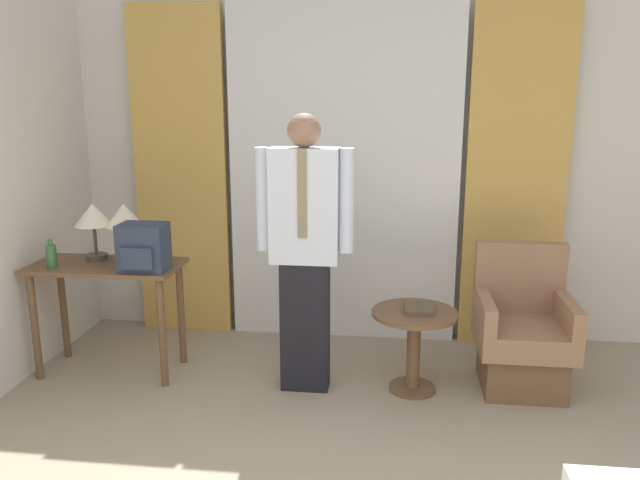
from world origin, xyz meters
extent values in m
cube|color=silver|center=(0.00, 3.21, 1.35)|extent=(10.00, 0.06, 2.70)
cube|color=white|center=(0.00, 3.08, 1.29)|extent=(1.76, 0.06, 2.58)
cube|color=gold|center=(-1.29, 3.08, 1.29)|extent=(0.74, 0.06, 2.58)
cube|color=gold|center=(1.29, 3.08, 1.29)|extent=(0.74, 0.06, 2.58)
cube|color=brown|center=(-1.55, 2.22, 0.77)|extent=(1.01, 0.50, 0.03)
cylinder|color=brown|center=(-2.00, 2.03, 0.38)|extent=(0.05, 0.05, 0.75)
cylinder|color=brown|center=(-1.11, 2.03, 0.38)|extent=(0.05, 0.05, 0.75)
cylinder|color=brown|center=(-2.00, 2.41, 0.38)|extent=(0.05, 0.05, 0.75)
cylinder|color=brown|center=(-1.11, 2.41, 0.38)|extent=(0.05, 0.05, 0.75)
cylinder|color=#4C4238|center=(-1.66, 2.32, 0.80)|extent=(0.15, 0.15, 0.04)
cylinder|color=#4C4238|center=(-1.66, 2.32, 0.92)|extent=(0.02, 0.02, 0.21)
cone|color=beige|center=(-1.66, 2.32, 1.11)|extent=(0.26, 0.26, 0.15)
cylinder|color=#4C4238|center=(-1.44, 2.32, 0.80)|extent=(0.15, 0.15, 0.04)
cylinder|color=#4C4238|center=(-1.44, 2.32, 0.92)|extent=(0.02, 0.02, 0.21)
cone|color=beige|center=(-1.44, 2.32, 1.11)|extent=(0.26, 0.26, 0.15)
cylinder|color=#336638|center=(-1.86, 2.09, 0.86)|extent=(0.07, 0.07, 0.15)
cylinder|color=#336638|center=(-1.86, 2.09, 0.96)|extent=(0.03, 0.03, 0.04)
cube|color=#2D384C|center=(-1.23, 2.11, 0.94)|extent=(0.30, 0.21, 0.31)
cube|color=#2D384C|center=(-1.23, 1.99, 0.89)|extent=(0.21, 0.03, 0.14)
cube|color=black|center=(-0.16, 2.12, 0.43)|extent=(0.31, 0.17, 0.87)
cube|color=silver|center=(-0.16, 2.12, 1.23)|extent=(0.43, 0.19, 0.72)
cube|color=#847556|center=(-0.16, 2.02, 1.32)|extent=(0.06, 0.01, 0.54)
cylinder|color=silver|center=(-0.43, 2.12, 1.27)|extent=(0.09, 0.09, 0.65)
cylinder|color=silver|center=(0.10, 2.12, 1.27)|extent=(0.09, 0.09, 0.65)
sphere|color=#936B51|center=(-0.16, 2.12, 1.70)|extent=(0.21, 0.21, 0.21)
cube|color=brown|center=(1.26, 2.28, 0.15)|extent=(0.51, 0.51, 0.29)
cube|color=#936B4C|center=(1.26, 2.28, 0.37)|extent=(0.60, 0.60, 0.16)
cube|color=#936B4C|center=(1.26, 2.54, 0.69)|extent=(0.60, 0.10, 0.49)
cube|color=#936B4C|center=(1.00, 2.28, 0.54)|extent=(0.08, 0.60, 0.18)
cube|color=#936B4C|center=(1.52, 2.28, 0.54)|extent=(0.08, 0.60, 0.18)
cylinder|color=brown|center=(0.54, 2.16, 0.01)|extent=(0.31, 0.31, 0.02)
cylinder|color=brown|center=(0.54, 2.16, 0.26)|extent=(0.09, 0.09, 0.52)
cylinder|color=brown|center=(0.54, 2.16, 0.53)|extent=(0.56, 0.56, 0.02)
cube|color=brown|center=(0.57, 2.19, 0.56)|extent=(0.19, 0.23, 0.03)
camera|label=1|loc=(0.38, -1.68, 1.92)|focal=35.00mm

